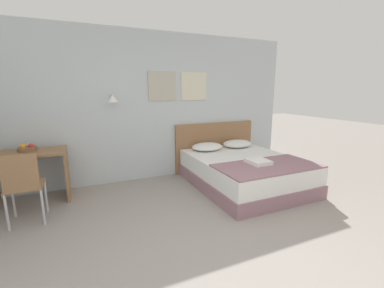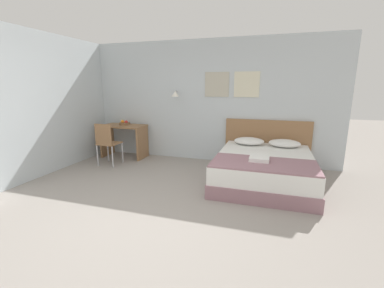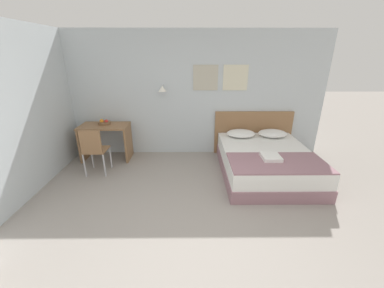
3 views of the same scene
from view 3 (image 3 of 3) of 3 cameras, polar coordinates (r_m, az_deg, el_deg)
The scene contains 11 objects.
ground_plane at distance 3.14m, azimuth -0.85°, elevation -23.05°, with size 24.00×24.00×0.00m, color gray.
wall_back at distance 5.22m, azimuth -0.67°, elevation 11.76°, with size 5.90×0.31×2.65m.
bed at distance 4.71m, azimuth 17.32°, elevation -4.15°, with size 1.62×2.02×0.50m.
headboard at distance 5.55m, azimuth 14.52°, elevation 2.71°, with size 1.74×0.06×0.98m.
pillow_left at distance 5.16m, azimuth 11.76°, elevation 2.53°, with size 0.60×0.45×0.14m.
pillow_right at distance 5.35m, azimuth 18.93°, elevation 2.46°, with size 0.60×0.45×0.14m.
throw_blanket at distance 4.10m, azimuth 20.06°, elevation -4.28°, with size 1.57×0.81×0.02m.
folded_towel_near_foot at distance 4.18m, azimuth 18.57°, elevation -2.96°, with size 0.30×0.35×0.06m.
desk at distance 5.38m, azimuth -20.26°, elevation 1.76°, with size 1.00×0.57×0.77m.
desk_chair at distance 4.73m, azimuth -22.71°, elevation -0.94°, with size 0.41×0.41×0.91m.
fruit_bowl at distance 5.35m, azimuth -20.52°, elevation 4.87°, with size 0.25×0.25×0.12m.
Camera 3 is at (0.03, -2.25, 2.20)m, focal length 22.00 mm.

